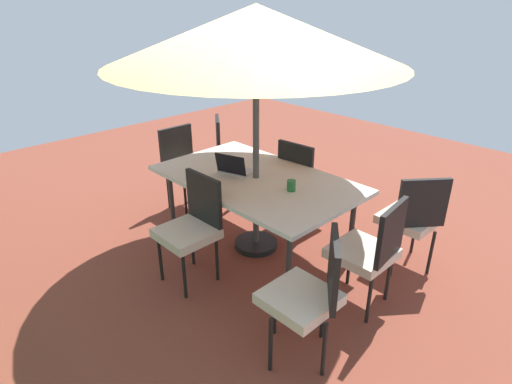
{
  "coord_description": "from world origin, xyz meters",
  "views": [
    {
      "loc": [
        -2.72,
        2.63,
        2.38
      ],
      "look_at": [
        0.0,
        0.0,
        0.62
      ],
      "focal_mm": 29.89,
      "sensor_mm": 36.0,
      "label": 1
    }
  ],
  "objects_px": {
    "patio_umbrella": "(256,36)",
    "chair_northwest": "(309,292)",
    "chair_east": "(184,165)",
    "chair_south": "(302,178)",
    "cup": "(291,186)",
    "chair_west": "(370,249)",
    "chair_north": "(192,225)",
    "chair_southwest": "(412,216)",
    "chair_southeast": "(230,150)",
    "laptop": "(234,168)",
    "dining_table": "(256,182)"
  },
  "relations": [
    {
      "from": "chair_southeast",
      "to": "laptop",
      "type": "relative_size",
      "value": 2.57
    },
    {
      "from": "chair_north",
      "to": "chair_southeast",
      "type": "height_order",
      "value": "same"
    },
    {
      "from": "chair_north",
      "to": "chair_east",
      "type": "xyz_separation_m",
      "value": [
        1.24,
        -0.8,
        0.0
      ]
    },
    {
      "from": "chair_west",
      "to": "laptop",
      "type": "bearing_deg",
      "value": -93.64
    },
    {
      "from": "patio_umbrella",
      "to": "chair_south",
      "type": "bearing_deg",
      "value": -88.28
    },
    {
      "from": "chair_southwest",
      "to": "laptop",
      "type": "bearing_deg",
      "value": -21.64
    },
    {
      "from": "patio_umbrella",
      "to": "chair_southwest",
      "type": "bearing_deg",
      "value": -148.56
    },
    {
      "from": "dining_table",
      "to": "chair_west",
      "type": "relative_size",
      "value": 2.02
    },
    {
      "from": "chair_southeast",
      "to": "laptop",
      "type": "height_order",
      "value": "laptop"
    },
    {
      "from": "chair_north",
      "to": "chair_northwest",
      "type": "distance_m",
      "value": 1.31
    },
    {
      "from": "chair_south",
      "to": "patio_umbrella",
      "type": "bearing_deg",
      "value": 86.76
    },
    {
      "from": "patio_umbrella",
      "to": "cup",
      "type": "distance_m",
      "value": 1.31
    },
    {
      "from": "patio_umbrella",
      "to": "chair_west",
      "type": "relative_size",
      "value": 2.65
    },
    {
      "from": "chair_southwest",
      "to": "chair_southeast",
      "type": "xyz_separation_m",
      "value": [
        2.52,
        0.01,
        0.0
      ]
    },
    {
      "from": "chair_southwest",
      "to": "chair_southeast",
      "type": "distance_m",
      "value": 2.52
    },
    {
      "from": "patio_umbrella",
      "to": "chair_west",
      "type": "height_order",
      "value": "patio_umbrella"
    },
    {
      "from": "chair_southeast",
      "to": "laptop",
      "type": "bearing_deg",
      "value": 178.39
    },
    {
      "from": "chair_west",
      "to": "chair_southwest",
      "type": "bearing_deg",
      "value": 175.72
    },
    {
      "from": "chair_west",
      "to": "chair_southeast",
      "type": "distance_m",
      "value": 2.66
    },
    {
      "from": "chair_southeast",
      "to": "cup",
      "type": "height_order",
      "value": "chair_southeast"
    },
    {
      "from": "chair_north",
      "to": "chair_southeast",
      "type": "xyz_separation_m",
      "value": [
        1.26,
        -1.53,
        0.0
      ]
    },
    {
      "from": "dining_table",
      "to": "chair_northwest",
      "type": "height_order",
      "value": "chair_northwest"
    },
    {
      "from": "chair_southwest",
      "to": "cup",
      "type": "bearing_deg",
      "value": -8.57
    },
    {
      "from": "chair_west",
      "to": "cup",
      "type": "distance_m",
      "value": 0.89
    },
    {
      "from": "chair_north",
      "to": "chair_east",
      "type": "height_order",
      "value": "same"
    },
    {
      "from": "patio_umbrella",
      "to": "chair_north",
      "type": "height_order",
      "value": "patio_umbrella"
    },
    {
      "from": "chair_west",
      "to": "chair_north",
      "type": "height_order",
      "value": "same"
    },
    {
      "from": "chair_northwest",
      "to": "chair_north",
      "type": "bearing_deg",
      "value": -128.49
    },
    {
      "from": "dining_table",
      "to": "chair_north",
      "type": "bearing_deg",
      "value": 89.1
    },
    {
      "from": "chair_southeast",
      "to": "chair_northwest",
      "type": "bearing_deg",
      "value": -173.33
    },
    {
      "from": "dining_table",
      "to": "cup",
      "type": "bearing_deg",
      "value": -177.86
    },
    {
      "from": "chair_northwest",
      "to": "laptop",
      "type": "xyz_separation_m",
      "value": [
        1.53,
        -0.68,
        0.27
      ]
    },
    {
      "from": "chair_west",
      "to": "chair_southeast",
      "type": "height_order",
      "value": "same"
    },
    {
      "from": "dining_table",
      "to": "chair_southwest",
      "type": "height_order",
      "value": "chair_southwest"
    },
    {
      "from": "chair_southwest",
      "to": "patio_umbrella",
      "type": "bearing_deg",
      "value": -19.74
    },
    {
      "from": "chair_south",
      "to": "cup",
      "type": "xyz_separation_m",
      "value": [
        -0.46,
        0.71,
        0.27
      ]
    },
    {
      "from": "chair_south",
      "to": "chair_north",
      "type": "height_order",
      "value": "same"
    },
    {
      "from": "chair_west",
      "to": "chair_northwest",
      "type": "bearing_deg",
      "value": -6.21
    },
    {
      "from": "chair_south",
      "to": "chair_northwest",
      "type": "distance_m",
      "value": 1.98
    },
    {
      "from": "patio_umbrella",
      "to": "laptop",
      "type": "height_order",
      "value": "patio_umbrella"
    },
    {
      "from": "chair_east",
      "to": "chair_south",
      "type": "bearing_deg",
      "value": -59.59
    },
    {
      "from": "chair_northwest",
      "to": "laptop",
      "type": "bearing_deg",
      "value": -153.14
    },
    {
      "from": "chair_northwest",
      "to": "cup",
      "type": "xyz_separation_m",
      "value": [
        0.86,
        -0.77,
        0.27
      ]
    },
    {
      "from": "chair_south",
      "to": "chair_northwest",
      "type": "height_order",
      "value": "same"
    },
    {
      "from": "patio_umbrella",
      "to": "cup",
      "type": "height_order",
      "value": "patio_umbrella"
    },
    {
      "from": "chair_northwest",
      "to": "laptop",
      "type": "distance_m",
      "value": 1.69
    },
    {
      "from": "patio_umbrella",
      "to": "chair_northwest",
      "type": "relative_size",
      "value": 2.65
    },
    {
      "from": "chair_west",
      "to": "chair_east",
      "type": "bearing_deg",
      "value": -97.37
    },
    {
      "from": "chair_north",
      "to": "chair_south",
      "type": "bearing_deg",
      "value": 89.28
    },
    {
      "from": "chair_north",
      "to": "cup",
      "type": "relative_size",
      "value": 9.9
    }
  ]
}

